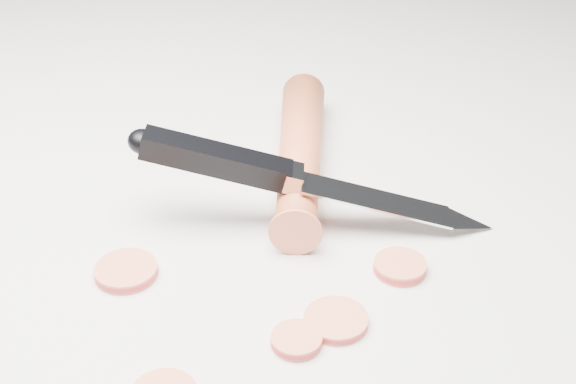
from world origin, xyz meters
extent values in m
plane|color=silver|center=(0.00, 0.00, 0.00)|extent=(2.40, 2.40, 0.00)
cylinder|color=#DA5025|center=(0.06, 0.10, 0.02)|extent=(0.08, 0.20, 0.03)
cylinder|color=#E96842|center=(0.05, -0.06, 0.00)|extent=(0.04, 0.04, 0.01)
cylinder|color=#E96842|center=(0.02, -0.08, 0.00)|extent=(0.03, 0.03, 0.01)
cylinder|color=#E96842|center=(0.10, -0.03, 0.00)|extent=(0.03, 0.03, 0.01)
cylinder|color=#E96842|center=(-0.07, 0.01, 0.00)|extent=(0.04, 0.04, 0.01)
camera|label=1|loc=(-0.05, -0.39, 0.32)|focal=50.00mm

